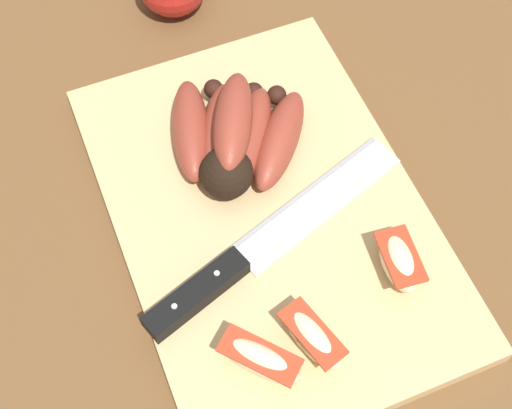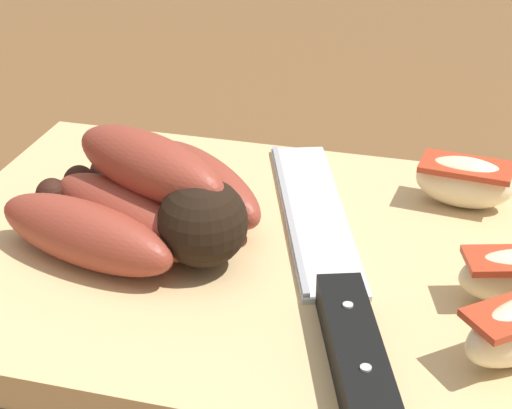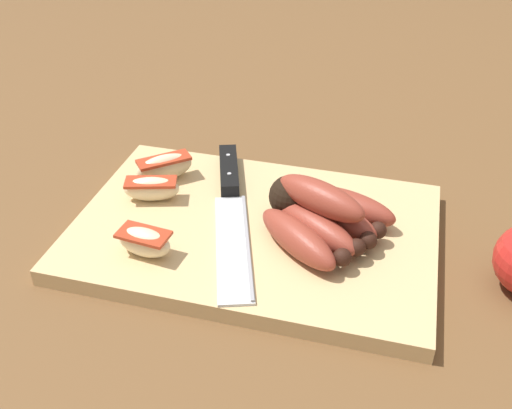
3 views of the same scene
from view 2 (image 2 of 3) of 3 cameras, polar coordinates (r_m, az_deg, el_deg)
name	(u,v)px [view 2 (image 2 of 3)]	position (r m, az deg, el deg)	size (l,w,h in m)	color
ground_plane	(271,261)	(0.50, 1.03, -3.87)	(6.00, 6.00, 0.00)	brown
cutting_board	(277,265)	(0.48, 1.43, -4.12)	(0.40, 0.27, 0.02)	tan
banana_bunch	(152,201)	(0.47, -7.08, 0.22)	(0.16, 0.15, 0.06)	black
chefs_knife	(337,294)	(0.42, 5.53, -6.08)	(0.12, 0.27, 0.02)	silver
apple_wedge_middle	(465,181)	(0.52, 13.95, 1.57)	(0.06, 0.03, 0.03)	beige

